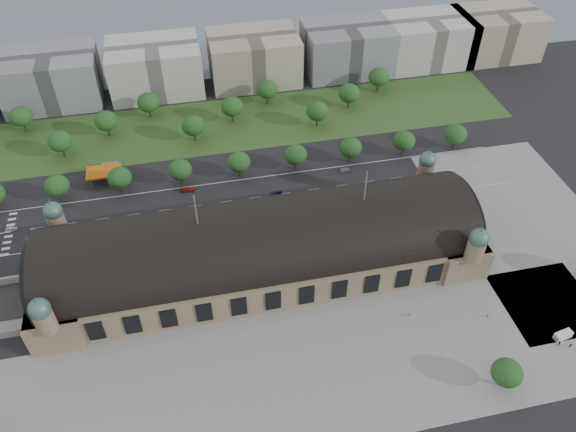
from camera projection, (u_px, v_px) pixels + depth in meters
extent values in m
plane|color=black|center=(262.00, 268.00, 197.76)|extent=(900.00, 900.00, 0.00)
cube|color=#8D7558|center=(262.00, 257.00, 193.69)|extent=(150.00, 40.00, 12.00)
cube|color=#8D7558|center=(60.00, 288.00, 183.29)|extent=(16.00, 43.00, 12.00)
cube|color=#8D7558|center=(443.00, 228.00, 204.08)|extent=(16.00, 43.00, 12.00)
cylinder|color=black|center=(261.00, 244.00, 189.61)|extent=(144.00, 37.60, 37.60)
cylinder|color=black|center=(34.00, 275.00, 176.93)|extent=(1.20, 32.00, 32.00)
cylinder|color=black|center=(463.00, 209.00, 199.58)|extent=(1.20, 32.00, 32.00)
cylinder|color=#8D7558|center=(57.00, 223.00, 191.58)|extent=(6.00, 6.00, 8.00)
sphere|color=#41695F|center=(53.00, 211.00, 187.84)|extent=(6.40, 6.40, 6.40)
cone|color=#41695F|center=(49.00, 202.00, 185.13)|extent=(1.00, 1.00, 2.50)
cylinder|color=#8D7558|center=(425.00, 172.00, 212.37)|extent=(6.00, 6.00, 8.00)
sphere|color=#41695F|center=(428.00, 160.00, 208.63)|extent=(6.40, 6.40, 6.40)
cone|color=#41695F|center=(430.00, 151.00, 205.92)|extent=(1.00, 1.00, 2.50)
cylinder|color=#8D7558|center=(45.00, 321.00, 161.43)|extent=(6.00, 6.00, 8.00)
sphere|color=#41695F|center=(39.00, 309.00, 157.70)|extent=(6.40, 6.40, 6.40)
cone|color=#41695F|center=(35.00, 300.00, 154.98)|extent=(1.00, 1.00, 2.50)
cylinder|color=#8D7558|center=(475.00, 250.00, 182.22)|extent=(6.00, 6.00, 8.00)
sphere|color=#41695F|center=(479.00, 238.00, 178.49)|extent=(6.40, 6.40, 6.40)
cone|color=#41695F|center=(482.00, 229.00, 175.77)|extent=(1.00, 1.00, 2.50)
cylinder|color=#59595B|center=(196.00, 210.00, 173.27)|extent=(0.50, 0.50, 12.00)
cylinder|color=#59595B|center=(366.00, 186.00, 181.81)|extent=(0.50, 0.50, 12.00)
cube|color=gray|center=(322.00, 370.00, 167.73)|extent=(190.00, 48.00, 0.12)
cube|color=gray|center=(528.00, 226.00, 213.74)|extent=(56.00, 100.00, 0.12)
cube|color=black|center=(196.00, 206.00, 221.93)|extent=(260.00, 26.00, 0.10)
cube|color=#2D4C1E|center=(195.00, 128.00, 262.18)|extent=(300.00, 45.00, 0.10)
cube|color=#CB5B0B|center=(104.00, 172.00, 230.53)|extent=(14.00, 9.00, 0.70)
cube|color=#59595B|center=(111.00, 168.00, 237.26)|extent=(7.00, 5.00, 3.20)
cylinder|color=#59595B|center=(92.00, 173.00, 233.67)|extent=(0.50, 0.50, 4.40)
cylinder|color=#59595B|center=(119.00, 170.00, 235.38)|extent=(0.50, 0.50, 4.40)
cylinder|color=#59595B|center=(91.00, 183.00, 229.08)|extent=(0.50, 0.50, 4.40)
cylinder|color=#59595B|center=(119.00, 179.00, 230.79)|extent=(0.50, 0.50, 4.40)
cube|color=gray|center=(51.00, 78.00, 272.66)|extent=(45.00, 32.00, 24.00)
cube|color=beige|center=(155.00, 68.00, 280.42)|extent=(45.00, 32.00, 24.00)
cube|color=#B2A38C|center=(254.00, 58.00, 288.17)|extent=(45.00, 32.00, 24.00)
cube|color=gray|center=(347.00, 48.00, 295.93)|extent=(45.00, 32.00, 24.00)
cube|color=beige|center=(427.00, 40.00, 302.92)|extent=(45.00, 32.00, 24.00)
cube|color=#B2A38C|center=(495.00, 33.00, 309.12)|extent=(45.00, 32.00, 24.00)
cylinder|color=#2D2116|center=(61.00, 196.00, 223.16)|extent=(0.70, 0.70, 4.32)
ellipsoid|color=#1F4418|center=(57.00, 186.00, 219.58)|extent=(9.60, 9.60, 8.16)
cylinder|color=#2D2116|center=(122.00, 188.00, 226.89)|extent=(0.70, 0.70, 4.32)
ellipsoid|color=#1F4418|center=(120.00, 178.00, 223.30)|extent=(9.60, 9.60, 8.16)
cylinder|color=#2D2116|center=(182.00, 180.00, 230.61)|extent=(0.70, 0.70, 4.32)
ellipsoid|color=#1F4418|center=(180.00, 170.00, 227.03)|extent=(9.60, 9.60, 8.16)
cylinder|color=#2D2116|center=(240.00, 172.00, 234.33)|extent=(0.70, 0.70, 4.32)
ellipsoid|color=#1F4418|center=(239.00, 162.00, 230.75)|extent=(9.60, 9.60, 8.16)
cylinder|color=#2D2116|center=(296.00, 165.00, 238.06)|extent=(0.70, 0.70, 4.32)
ellipsoid|color=#1F4418|center=(296.00, 155.00, 234.47)|extent=(9.60, 9.60, 8.16)
cylinder|color=#2D2116|center=(350.00, 158.00, 241.78)|extent=(0.70, 0.70, 4.32)
ellipsoid|color=#1F4418|center=(351.00, 148.00, 238.20)|extent=(9.60, 9.60, 8.16)
cylinder|color=#2D2116|center=(402.00, 151.00, 245.51)|extent=(0.70, 0.70, 4.32)
ellipsoid|color=#1F4418|center=(404.00, 141.00, 241.92)|extent=(9.60, 9.60, 8.16)
cylinder|color=#2D2116|center=(453.00, 144.00, 249.23)|extent=(0.70, 0.70, 4.32)
ellipsoid|color=#1F4418|center=(456.00, 134.00, 245.65)|extent=(9.60, 9.60, 8.16)
cylinder|color=#2D2116|center=(25.00, 127.00, 258.69)|extent=(0.70, 0.70, 4.68)
ellipsoid|color=#1F4418|center=(21.00, 116.00, 254.81)|extent=(10.40, 10.40, 8.84)
cylinder|color=#2D2116|center=(64.00, 152.00, 244.42)|extent=(0.70, 0.70, 4.68)
ellipsoid|color=#1F4418|center=(60.00, 141.00, 240.53)|extent=(10.40, 10.40, 8.84)
cylinder|color=#2D2116|center=(109.00, 132.00, 255.98)|extent=(0.70, 0.70, 4.68)
ellipsoid|color=#1F4418|center=(106.00, 121.00, 252.09)|extent=(10.40, 10.40, 8.84)
cylinder|color=#2D2116|center=(150.00, 113.00, 267.54)|extent=(0.70, 0.70, 4.68)
ellipsoid|color=#1F4418|center=(148.00, 102.00, 263.65)|extent=(10.40, 10.40, 8.84)
cylinder|color=#2D2116|center=(195.00, 136.00, 253.26)|extent=(0.70, 0.70, 4.68)
ellipsoid|color=#1F4418|center=(193.00, 126.00, 249.38)|extent=(10.40, 10.40, 8.84)
cylinder|color=#2D2116|center=(233.00, 117.00, 264.82)|extent=(0.70, 0.70, 4.68)
ellipsoid|color=#1F4418|center=(232.00, 107.00, 260.94)|extent=(10.40, 10.40, 8.84)
cylinder|color=#2D2116|center=(267.00, 100.00, 276.38)|extent=(0.70, 0.70, 4.68)
ellipsoid|color=#1F4418|center=(267.00, 89.00, 272.50)|extent=(10.40, 10.40, 8.84)
cylinder|color=#2D2116|center=(317.00, 121.00, 262.10)|extent=(0.70, 0.70, 4.68)
ellipsoid|color=#1F4418|center=(317.00, 111.00, 258.22)|extent=(10.40, 10.40, 8.84)
cylinder|color=#2D2116|center=(348.00, 104.00, 273.67)|extent=(0.70, 0.70, 4.68)
ellipsoid|color=#1F4418|center=(349.00, 93.00, 269.78)|extent=(10.40, 10.40, 8.84)
cylinder|color=#2D2116|center=(378.00, 87.00, 285.23)|extent=(0.70, 0.70, 4.68)
ellipsoid|color=#1F4418|center=(379.00, 77.00, 281.34)|extent=(10.40, 10.40, 8.84)
cylinder|color=#2D2116|center=(503.00, 382.00, 162.66)|extent=(0.70, 0.70, 3.96)
ellipsoid|color=#1F4418|center=(507.00, 373.00, 159.38)|extent=(9.00, 9.00, 7.65)
imported|color=#93959B|center=(11.00, 229.00, 211.45)|extent=(4.13, 1.60, 1.34)
imported|color=black|center=(116.00, 225.00, 212.80)|extent=(4.92, 2.29, 1.36)
imported|color=maroon|center=(188.00, 189.00, 228.20)|extent=(5.80, 2.63, 1.65)
imported|color=#181C44|center=(276.00, 193.00, 226.55)|extent=(4.76, 2.35, 1.56)
imported|color=#595C60|center=(345.00, 170.00, 237.91)|extent=(4.38, 2.02, 1.39)
imported|color=silver|center=(454.00, 184.00, 230.82)|extent=(6.24, 3.51, 1.65)
imported|color=black|center=(107.00, 242.00, 206.40)|extent=(4.71, 3.12, 1.47)
imported|color=maroon|center=(59.00, 255.00, 201.35)|extent=(6.46, 5.64, 1.65)
imported|color=#1A274A|center=(78.00, 245.00, 205.11)|extent=(5.07, 3.65, 1.36)
imported|color=#53545B|center=(131.00, 244.00, 205.27)|extent=(5.20, 4.02, 1.65)
imported|color=silver|center=(127.00, 242.00, 206.21)|extent=(5.11, 3.25, 1.59)
imported|color=#93989C|center=(146.00, 235.00, 209.09)|extent=(5.18, 4.25, 1.31)
imported|color=black|center=(198.00, 227.00, 212.09)|extent=(5.05, 3.95, 1.37)
imported|color=red|center=(232.00, 217.00, 215.05)|extent=(10.55, 2.48, 2.94)
imported|color=silver|center=(254.00, 214.00, 216.34)|extent=(11.23, 2.83, 3.11)
imported|color=beige|center=(279.00, 209.00, 217.64)|extent=(13.84, 4.48, 3.79)
cube|color=white|center=(563.00, 335.00, 175.41)|extent=(6.11, 3.30, 2.51)
cube|color=white|center=(557.00, 338.00, 175.08)|extent=(1.90, 2.36, 1.74)
imported|color=gray|center=(410.00, 315.00, 181.79)|extent=(0.83, 0.55, 1.58)
imported|color=gray|center=(488.00, 315.00, 181.56)|extent=(0.74, 0.69, 1.70)
imported|color=gray|center=(571.00, 345.00, 172.97)|extent=(1.28, 0.94, 1.98)
imported|color=gray|center=(559.00, 344.00, 173.49)|extent=(1.28, 1.25, 1.93)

